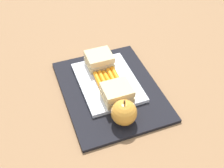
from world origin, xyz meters
TOP-DOWN VIEW (x-y plane):
  - ground_plane at (0.00, 0.00)m, footprint 2.40×2.40m
  - lunchbag_mat at (0.00, 0.00)m, footprint 0.36×0.28m
  - food_tray at (-0.03, 0.00)m, footprint 0.23×0.17m
  - sandwich_half_left at (-0.10, 0.00)m, footprint 0.07×0.08m
  - sandwich_half_right at (0.05, 0.00)m, footprint 0.07×0.08m
  - carrot_sticks_bundle at (-0.03, 0.00)m, footprint 0.08×0.07m
  - apple at (0.13, -0.01)m, footprint 0.07×0.07m

SIDE VIEW (x-z plane):
  - ground_plane at x=0.00m, z-range 0.00..0.00m
  - lunchbag_mat at x=0.00m, z-range 0.00..0.01m
  - food_tray at x=-0.03m, z-range 0.01..0.02m
  - carrot_sticks_bundle at x=-0.03m, z-range 0.02..0.04m
  - sandwich_half_left at x=-0.10m, z-range 0.02..0.07m
  - sandwich_half_right at x=0.05m, z-range 0.02..0.07m
  - apple at x=0.13m, z-range 0.00..0.09m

